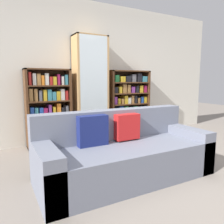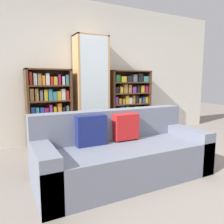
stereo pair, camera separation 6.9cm
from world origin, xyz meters
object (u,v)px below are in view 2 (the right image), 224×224
Objects in this scene: wine_bottle at (141,138)px; display_cabinet at (91,90)px; bookshelf_right at (129,105)px; bookshelf_left at (49,109)px; couch at (123,154)px.

display_cabinet is at bearing 129.46° from wine_bottle.
display_cabinet is at bearing -178.94° from bookshelf_right.
couch is at bearing -72.83° from bookshelf_left.
couch is at bearing -99.03° from display_cabinet.
display_cabinet is (0.27, 1.70, 0.72)m from couch.
display_cabinet reaches higher than bookshelf_right.
couch is at bearing -134.34° from wine_bottle.
bookshelf_right is (0.87, 0.02, -0.33)m from display_cabinet.
couch is 1.84m from bookshelf_left.
display_cabinet is at bearing 80.97° from couch.
bookshelf_right reaches higher than couch.
wine_bottle is at bearing -28.77° from bookshelf_left.
bookshelf_right is at bearing 56.55° from couch.
bookshelf_left is 1.72m from wine_bottle.
display_cabinet reaches higher than couch.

